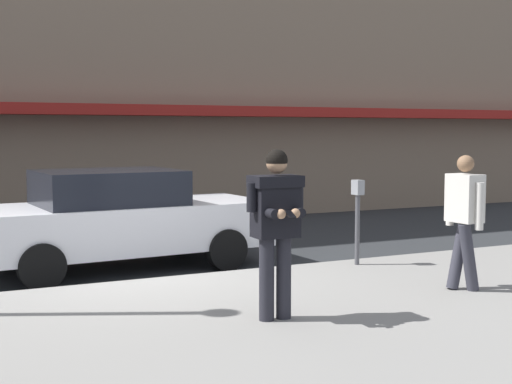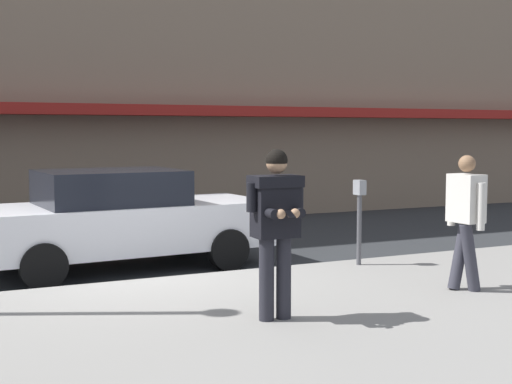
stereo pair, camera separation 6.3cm
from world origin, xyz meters
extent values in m
plane|color=#2B2D30|center=(0.00, 0.00, 0.00)|extent=(80.00, 80.00, 0.00)
cube|color=gray|center=(1.00, -2.85, 0.07)|extent=(32.00, 5.30, 0.14)
cube|color=silver|center=(1.00, 0.05, 0.00)|extent=(28.00, 0.12, 0.01)
cube|color=maroon|center=(1.00, 6.15, 2.60)|extent=(26.60, 0.70, 0.24)
cube|color=silver|center=(0.12, 1.28, 0.67)|extent=(4.61, 2.12, 0.70)
cube|color=black|center=(-0.06, 1.27, 1.28)|extent=(2.17, 1.77, 0.52)
cylinder|color=black|center=(1.46, 2.23, 0.32)|extent=(0.65, 0.26, 0.64)
cylinder|color=black|center=(1.57, 0.52, 0.32)|extent=(0.65, 0.26, 0.64)
cylinder|color=black|center=(-1.33, 2.04, 0.32)|extent=(0.65, 0.26, 0.64)
cylinder|color=black|center=(-1.21, 0.34, 0.32)|extent=(0.65, 0.26, 0.64)
cylinder|color=#23232B|center=(0.79, -2.83, 0.58)|extent=(0.16, 0.16, 0.88)
cylinder|color=#23232B|center=(0.59, -2.83, 0.58)|extent=(0.16, 0.16, 0.88)
cube|color=black|center=(0.69, -2.83, 1.34)|extent=(0.47, 0.31, 0.64)
cube|color=black|center=(0.69, -2.83, 1.61)|extent=(0.53, 0.35, 0.12)
cylinder|color=black|center=(0.96, -2.84, 1.45)|extent=(0.11, 0.11, 0.30)
cylinder|color=black|center=(0.83, -2.99, 1.30)|extent=(0.11, 0.30, 0.10)
sphere|color=tan|center=(0.76, -3.13, 1.30)|extent=(0.10, 0.10, 0.10)
cylinder|color=black|center=(0.42, -2.82, 1.45)|extent=(0.11, 0.11, 0.30)
cylinder|color=black|center=(0.53, -2.98, 1.30)|extent=(0.11, 0.30, 0.10)
sphere|color=tan|center=(0.60, -3.13, 1.30)|extent=(0.10, 0.10, 0.10)
cube|color=black|center=(0.68, -3.17, 1.30)|extent=(0.08, 0.14, 0.07)
sphere|color=tan|center=(0.69, -2.86, 1.80)|extent=(0.22, 0.22, 0.22)
sphere|color=black|center=(0.69, -2.86, 1.83)|extent=(0.23, 0.23, 0.23)
cylinder|color=#33333D|center=(3.45, -2.51, 0.57)|extent=(0.33, 0.16, 0.87)
cylinder|color=#33333D|center=(3.46, -2.69, 0.57)|extent=(0.33, 0.16, 0.87)
cube|color=silver|center=(3.46, -2.60, 1.30)|extent=(0.30, 0.43, 0.60)
cylinder|color=silver|center=(3.44, -2.35, 1.22)|extent=(0.10, 0.10, 0.58)
cylinder|color=silver|center=(3.47, -2.85, 1.22)|extent=(0.10, 0.10, 0.58)
sphere|color=#8C6647|center=(3.46, -2.60, 1.73)|extent=(0.21, 0.21, 0.21)
cylinder|color=#4C4C51|center=(3.21, -0.60, 0.67)|extent=(0.07, 0.07, 1.05)
cube|color=gray|center=(3.21, -0.60, 1.30)|extent=(0.12, 0.18, 0.22)
camera|label=1|loc=(-2.72, -9.42, 2.13)|focal=50.00mm
camera|label=2|loc=(-2.66, -9.45, 2.13)|focal=50.00mm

